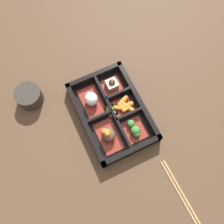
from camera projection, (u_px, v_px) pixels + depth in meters
name	position (u px, v px, depth m)	size (l,w,h in m)	color
ground_plane	(112.00, 115.00, 0.84)	(3.00, 3.00, 0.00)	#4C3523
bento_base	(112.00, 114.00, 0.84)	(0.29, 0.20, 0.01)	black
bento_rim	(112.00, 112.00, 0.82)	(0.29, 0.20, 0.04)	black
bowl_stew	(108.00, 135.00, 0.79)	(0.11, 0.06, 0.05)	maroon
bowl_rice	(91.00, 100.00, 0.82)	(0.11, 0.06, 0.05)	maroon
bowl_greens	(135.00, 130.00, 0.80)	(0.07, 0.06, 0.03)	maroon
bowl_carrots	(124.00, 106.00, 0.83)	(0.07, 0.06, 0.02)	maroon
bowl_tofu	(112.00, 85.00, 0.85)	(0.06, 0.06, 0.04)	maroon
bowl_pickles	(110.00, 111.00, 0.83)	(0.04, 0.03, 0.01)	maroon
tea_cup	(29.00, 96.00, 0.83)	(0.08, 0.08, 0.05)	#2D2823
chopsticks	(183.00, 197.00, 0.75)	(0.23, 0.02, 0.01)	#A87F51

